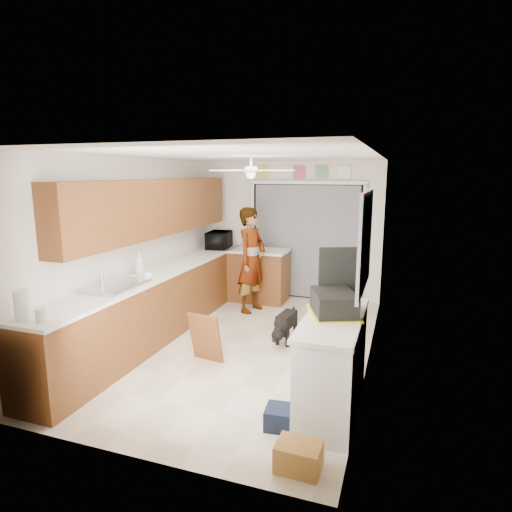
% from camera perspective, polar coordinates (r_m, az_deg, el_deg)
% --- Properties ---
extents(floor, '(5.00, 5.00, 0.00)m').
position_cam_1_polar(floor, '(5.93, -1.29, -11.69)').
color(floor, beige).
rests_on(floor, ground).
extents(ceiling, '(5.00, 5.00, 0.00)m').
position_cam_1_polar(ceiling, '(5.47, -1.40, 13.24)').
color(ceiling, white).
rests_on(ceiling, ground).
extents(wall_back, '(3.20, 0.00, 3.20)m').
position_cam_1_polar(wall_back, '(7.93, 4.97, 3.46)').
color(wall_back, silver).
rests_on(wall_back, ground).
extents(wall_front, '(3.20, 0.00, 3.20)m').
position_cam_1_polar(wall_front, '(3.41, -16.27, -7.19)').
color(wall_front, silver).
rests_on(wall_front, ground).
extents(wall_left, '(0.00, 5.00, 5.00)m').
position_cam_1_polar(wall_left, '(6.29, -15.13, 1.14)').
color(wall_left, silver).
rests_on(wall_left, ground).
extents(wall_right, '(0.00, 5.00, 5.00)m').
position_cam_1_polar(wall_right, '(5.24, 15.30, -0.81)').
color(wall_right, silver).
rests_on(wall_right, ground).
extents(left_base_cabinets, '(0.60, 4.80, 0.90)m').
position_cam_1_polar(left_base_cabinets, '(6.32, -12.50, -6.16)').
color(left_base_cabinets, brown).
rests_on(left_base_cabinets, floor).
extents(left_countertop, '(0.62, 4.80, 0.04)m').
position_cam_1_polar(left_countertop, '(6.19, -12.60, -2.01)').
color(left_countertop, white).
rests_on(left_countertop, left_base_cabinets).
extents(upper_cabinets, '(0.32, 4.00, 0.80)m').
position_cam_1_polar(upper_cabinets, '(6.31, -13.15, 6.30)').
color(upper_cabinets, brown).
rests_on(upper_cabinets, wall_left).
extents(sink_basin, '(0.50, 0.76, 0.06)m').
position_cam_1_polar(sink_basin, '(5.39, -18.18, -3.88)').
color(sink_basin, silver).
rests_on(sink_basin, left_countertop).
extents(faucet, '(0.03, 0.03, 0.22)m').
position_cam_1_polar(faucet, '(5.48, -19.83, -2.71)').
color(faucet, silver).
rests_on(faucet, left_countertop).
extents(peninsula_base, '(1.00, 0.60, 0.90)m').
position_cam_1_polar(peninsula_base, '(7.74, 0.37, -2.71)').
color(peninsula_base, brown).
rests_on(peninsula_base, floor).
extents(peninsula_top, '(1.04, 0.64, 0.04)m').
position_cam_1_polar(peninsula_top, '(7.64, 0.37, 0.71)').
color(peninsula_top, white).
rests_on(peninsula_top, peninsula_base).
extents(back_opening_recess, '(2.00, 0.06, 2.10)m').
position_cam_1_polar(back_opening_recess, '(7.87, 6.66, 1.90)').
color(back_opening_recess, black).
rests_on(back_opening_recess, wall_back).
extents(curtain_panel, '(1.90, 0.03, 2.05)m').
position_cam_1_polar(curtain_panel, '(7.83, 6.59, 1.85)').
color(curtain_panel, gray).
rests_on(curtain_panel, wall_back).
extents(door_trim_left, '(0.06, 0.04, 2.10)m').
position_cam_1_polar(door_trim_left, '(8.12, -0.44, 2.25)').
color(door_trim_left, white).
rests_on(door_trim_left, wall_back).
extents(door_trim_right, '(0.06, 0.04, 2.10)m').
position_cam_1_polar(door_trim_right, '(7.69, 14.05, 1.43)').
color(door_trim_right, white).
rests_on(door_trim_right, wall_back).
extents(door_trim_head, '(2.10, 0.04, 0.06)m').
position_cam_1_polar(door_trim_head, '(7.74, 6.79, 9.70)').
color(door_trim_head, white).
rests_on(door_trim_head, wall_back).
extents(header_frame_0, '(0.22, 0.02, 0.22)m').
position_cam_1_polar(header_frame_0, '(8.00, 0.79, 11.11)').
color(header_frame_0, '#C3D346').
rests_on(header_frame_0, wall_back).
extents(header_frame_2, '(0.22, 0.02, 0.22)m').
position_cam_1_polar(header_frame_2, '(7.81, 5.77, 11.06)').
color(header_frame_2, '#C14862').
rests_on(header_frame_2, wall_back).
extents(header_frame_3, '(0.22, 0.02, 0.22)m').
position_cam_1_polar(header_frame_3, '(7.72, 8.71, 10.99)').
color(header_frame_3, '#5DA364').
rests_on(header_frame_3, wall_back).
extents(header_frame_4, '(0.22, 0.02, 0.22)m').
position_cam_1_polar(header_frame_4, '(7.66, 11.71, 10.89)').
color(header_frame_4, white).
rests_on(header_frame_4, wall_back).
extents(route66_sign, '(0.22, 0.02, 0.26)m').
position_cam_1_polar(route66_sign, '(8.11, -1.60, 11.10)').
color(route66_sign, silver).
rests_on(route66_sign, wall_back).
extents(right_counter_base, '(0.50, 1.40, 0.90)m').
position_cam_1_polar(right_counter_base, '(4.37, 10.25, -14.05)').
color(right_counter_base, white).
rests_on(right_counter_base, floor).
extents(right_counter_top, '(0.54, 1.44, 0.04)m').
position_cam_1_polar(right_counter_top, '(4.19, 10.33, -8.21)').
color(right_counter_top, white).
rests_on(right_counter_top, right_counter_base).
extents(abstract_painting, '(0.03, 1.15, 0.95)m').
position_cam_1_polar(abstract_painting, '(4.19, 14.35, 1.90)').
color(abstract_painting, '#E85577').
rests_on(abstract_painting, wall_right).
extents(ceiling_fan, '(1.14, 1.14, 0.24)m').
position_cam_1_polar(ceiling_fan, '(5.65, -0.67, 11.34)').
color(ceiling_fan, white).
rests_on(ceiling_fan, ceiling).
extents(microwave, '(0.44, 0.59, 0.30)m').
position_cam_1_polar(microwave, '(7.78, -4.95, 2.14)').
color(microwave, black).
rests_on(microwave, left_countertop).
extents(soap_bottle, '(0.15, 0.15, 0.32)m').
position_cam_1_polar(soap_bottle, '(6.01, -15.30, -0.79)').
color(soap_bottle, silver).
rests_on(soap_bottle, left_countertop).
extents(cup, '(0.13, 0.13, 0.10)m').
position_cam_1_polar(cup, '(5.68, -14.31, -2.56)').
color(cup, white).
rests_on(cup, left_countertop).
extents(jar_a, '(0.11, 0.11, 0.13)m').
position_cam_1_polar(jar_a, '(4.42, -26.79, -7.11)').
color(jar_a, silver).
rests_on(jar_a, left_countertop).
extents(paper_towel_roll, '(0.17, 0.17, 0.29)m').
position_cam_1_polar(paper_towel_roll, '(4.53, -28.78, -5.79)').
color(paper_towel_roll, white).
rests_on(paper_towel_roll, left_countertop).
extents(suitcase, '(0.54, 0.62, 0.22)m').
position_cam_1_polar(suitcase, '(4.24, 10.31, -6.15)').
color(suitcase, black).
rests_on(suitcase, right_counter_top).
extents(suitcase_rim, '(0.62, 0.70, 0.02)m').
position_cam_1_polar(suitcase_rim, '(4.28, 10.26, -7.56)').
color(suitcase_rim, yellow).
rests_on(suitcase_rim, suitcase).
extents(suitcase_lid, '(0.40, 0.18, 0.50)m').
position_cam_1_polar(suitcase_lid, '(4.46, 11.00, -2.02)').
color(suitcase_lid, black).
rests_on(suitcase_lid, suitcase).
extents(cardboard_box, '(0.36, 0.27, 0.22)m').
position_cam_1_polar(cardboard_box, '(3.71, 5.70, -25.07)').
color(cardboard_box, '#C0873C').
rests_on(cardboard_box, floor).
extents(navy_crate, '(0.34, 0.29, 0.19)m').
position_cam_1_polar(navy_crate, '(4.17, 3.57, -20.73)').
color(navy_crate, black).
rests_on(navy_crate, floor).
extents(cabinet_door_panel, '(0.44, 0.22, 0.62)m').
position_cam_1_polar(cabinet_door_panel, '(5.34, -6.75, -10.77)').
color(cabinet_door_panel, brown).
rests_on(cabinet_door_panel, floor).
extents(man, '(0.55, 0.71, 1.74)m').
position_cam_1_polar(man, '(7.06, -0.60, -0.54)').
color(man, white).
rests_on(man, floor).
extents(dog, '(0.32, 0.61, 0.46)m').
position_cam_1_polar(dog, '(5.94, 4.08, -9.26)').
color(dog, black).
rests_on(dog, floor).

